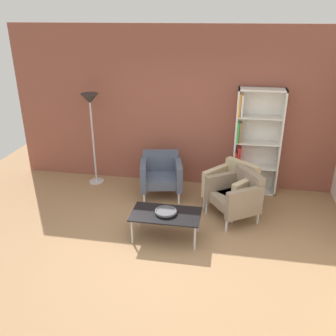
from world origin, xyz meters
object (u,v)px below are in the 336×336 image
Objects in this scene: decorative_bowl at (166,211)px; floor_lamp_torchiere at (91,110)px; armchair_near_window at (236,195)px; armchair_spare_guest at (233,186)px; bookshelf_tall at (253,144)px; armchair_corner_red at (161,174)px; coffee_table_low at (166,215)px.

floor_lamp_torchiere is (-1.68, 1.63, 1.01)m from decorative_bowl.
armchair_spare_guest is (-0.06, 0.31, 0.00)m from armchair_near_window.
bookshelf_tall is 1.09× the size of floor_lamp_torchiere.
armchair_spare_guest is at bearing -12.46° from floor_lamp_torchiere.
armchair_near_window is at bearing -18.32° from floor_lamp_torchiere.
floor_lamp_torchiere reaches higher than armchair_near_window.
armchair_spare_guest is (0.94, 1.05, -0.02)m from decorative_bowl.
bookshelf_tall is at bearing 4.85° from armchair_corner_red.
decorative_bowl is at bearing 80.54° from coffee_table_low.
armchair_near_window reaches higher than coffee_table_low.
armchair_near_window is (1.33, -0.57, 0.00)m from armchair_corner_red.
armchair_near_window is (1.00, 0.74, 0.05)m from coffee_table_low.
armchair_near_window is at bearing -103.50° from bookshelf_tall.
decorative_bowl is 0.34× the size of armchair_spare_guest.
armchair_near_window is (1.00, 0.74, -0.02)m from decorative_bowl.
floor_lamp_torchiere is at bearing 135.85° from coffee_table_low.
armchair_corner_red is at bearing -147.25° from armchair_near_window.
floor_lamp_torchiere reaches higher than armchair_spare_guest.
floor_lamp_torchiere is (-2.62, 0.58, 1.03)m from armchair_spare_guest.
decorative_bowl is at bearing -87.30° from armchair_near_window.
bookshelf_tall is at bearing 55.11° from decorative_bowl.
decorative_bowl is 1.25m from armchair_near_window.
armchair_corner_red is (-0.33, 1.32, -0.02)m from decorative_bowl.
bookshelf_tall reaches higher than armchair_near_window.
armchair_spare_guest is at bearing -23.84° from armchair_corner_red.
bookshelf_tall is 5.94× the size of decorative_bowl.
armchair_spare_guest is (1.27, -0.26, 0.00)m from armchair_corner_red.
bookshelf_tall is at bearing 132.59° from armchair_near_window.
coffee_table_low is 2.58m from floor_lamp_torchiere.
floor_lamp_torchiere is at bearing -176.76° from bookshelf_tall.
armchair_corner_red is at bearing -163.09° from bookshelf_tall.
armchair_spare_guest is at bearing -112.72° from bookshelf_tall.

